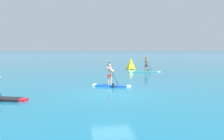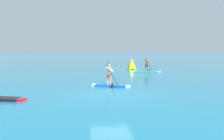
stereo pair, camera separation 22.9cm
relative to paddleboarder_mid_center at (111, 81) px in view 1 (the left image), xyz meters
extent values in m
plane|color=#196B8C|center=(-0.28, -2.51, -0.37)|extent=(440.00, 440.00, 0.00)
cube|color=red|center=(-5.14, -3.62, -0.30)|extent=(0.44, 0.52, 0.14)
cube|color=blue|center=(0.03, 0.00, -0.30)|extent=(2.30, 1.39, 0.13)
cube|color=white|center=(1.20, -0.47, -0.30)|extent=(0.42, 0.49, 0.13)
cube|color=white|center=(-1.14, 0.47, -0.30)|extent=(0.39, 0.44, 0.13)
cylinder|color=beige|center=(-0.01, 0.02, 0.14)|extent=(0.11, 0.11, 0.75)
cylinder|color=beige|center=(-0.19, 0.09, 0.14)|extent=(0.11, 0.11, 0.75)
cube|color=red|center=(-0.10, 0.05, 0.42)|extent=(0.32, 0.30, 0.22)
cylinder|color=beige|center=(-0.10, 0.05, 0.80)|extent=(0.26, 0.26, 0.58)
sphere|color=beige|center=(-0.10, 0.05, 1.23)|extent=(0.21, 0.21, 0.21)
cylinder|color=black|center=(-0.10, 0.05, 1.32)|extent=(0.18, 0.18, 0.06)
cylinder|color=beige|center=(0.00, 0.18, 0.89)|extent=(0.52, 0.30, 0.40)
cylinder|color=beige|center=(-0.11, -0.11, 0.89)|extent=(0.52, 0.30, 0.40)
cylinder|color=black|center=(0.07, -0.45, 0.53)|extent=(0.80, 0.36, 1.51)
cube|color=black|center=(0.07, -0.45, -0.22)|extent=(0.15, 0.22, 0.32)
cube|color=teal|center=(5.19, 8.76, -0.33)|extent=(2.86, 0.87, 0.09)
cube|color=white|center=(6.77, 8.60, -0.33)|extent=(0.39, 0.45, 0.09)
cube|color=white|center=(3.62, 8.92, -0.33)|extent=(0.39, 0.39, 0.09)
cylinder|color=#997051|center=(5.41, 8.74, 0.11)|extent=(0.11, 0.11, 0.78)
cylinder|color=#997051|center=(5.19, 8.76, 0.11)|extent=(0.11, 0.11, 0.78)
cube|color=black|center=(5.30, 8.75, 0.40)|extent=(0.28, 0.24, 0.22)
cylinder|color=#997051|center=(5.30, 8.75, 0.79)|extent=(0.26, 0.26, 0.59)
sphere|color=#997051|center=(5.30, 8.75, 1.22)|extent=(0.21, 0.21, 0.21)
cylinder|color=orange|center=(5.30, 8.75, 1.31)|extent=(0.18, 0.18, 0.06)
cylinder|color=#997051|center=(5.37, 8.90, 0.88)|extent=(0.55, 0.15, 0.37)
cylinder|color=#997051|center=(5.34, 8.59, 0.88)|extent=(0.55, 0.15, 0.37)
cylinder|color=black|center=(5.69, 9.11, 0.55)|extent=(0.81, 0.12, 1.69)
cube|color=black|center=(5.69, 9.11, -0.26)|extent=(0.10, 0.21, 0.32)
pyramid|color=yellow|center=(4.42, 12.62, 0.34)|extent=(1.38, 1.38, 1.43)
torus|color=olive|center=(4.42, 12.62, -0.31)|extent=(1.20, 1.20, 0.12)
camera|label=1|loc=(-2.19, -15.34, 2.39)|focal=35.05mm
camera|label=2|loc=(-1.97, -15.38, 2.39)|focal=35.05mm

